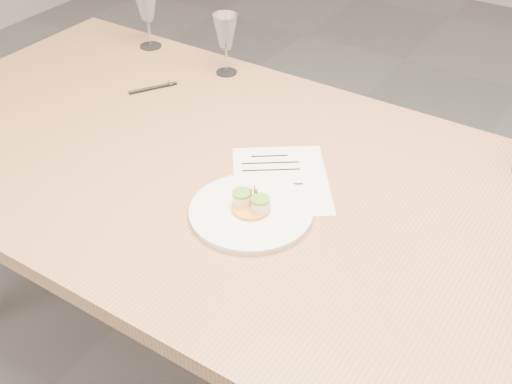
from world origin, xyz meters
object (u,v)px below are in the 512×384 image
Objects in this scene: recipe_sheet at (281,180)px; wine_glass_1 at (225,33)px; dinner_plate at (251,211)px; dining_table at (320,226)px; wine_glass_0 at (146,4)px; ballpoint_pen at (153,88)px.

recipe_sheet is 0.59m from wine_glass_1.
dining_table is at bearing 49.07° from dinner_plate.
dinner_plate is 1.33× the size of wine_glass_0.
wine_glass_0 reaches higher than ballpoint_pen.
wine_glass_1 is at bearing 129.78° from dinner_plate.
ballpoint_pen is 0.64× the size of wine_glass_0.
recipe_sheet is 0.57m from ballpoint_pen.
wine_glass_0 reaches higher than wine_glass_1.
ballpoint_pen reaches higher than dining_table.
wine_glass_0 is (-0.76, 0.55, 0.13)m from dinner_plate.
dining_table is at bearing -26.12° from wine_glass_0.
recipe_sheet is at bearing -77.02° from ballpoint_pen.
dinner_plate is at bearing -130.93° from dining_table.
recipe_sheet is at bearing -28.38° from wine_glass_0.
wine_glass_1 is at bearing 143.50° from dining_table.
dinner_plate is 0.76× the size of recipe_sheet.
wine_glass_0 is at bearing 73.38° from ballpoint_pen.
wine_glass_0 is at bearing 144.13° from dinner_plate.
ballpoint_pen is (-0.54, 0.18, 0.00)m from recipe_sheet.
dining_table is 6.77× the size of recipe_sheet.
wine_glass_1 is (0.32, -0.02, -0.01)m from wine_glass_0.
recipe_sheet is 2.75× the size of ballpoint_pen.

